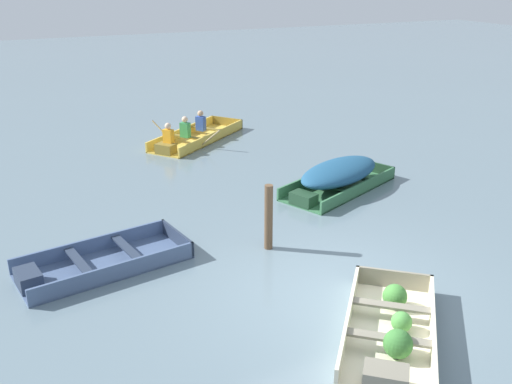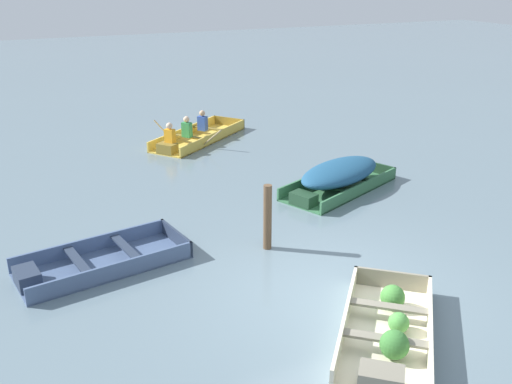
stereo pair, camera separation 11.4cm
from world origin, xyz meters
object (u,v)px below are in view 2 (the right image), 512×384
Objects in this scene: dinghy_cream_foreground at (388,332)px; mooring_post at (268,217)px; skiff_green_near_moored at (339,175)px; skiff_slate_blue_mid_moored at (96,263)px; rowboat_yellow_with_crew at (195,136)px.

mooring_post is at bearing 95.70° from dinghy_cream_foreground.
dinghy_cream_foreground is 0.86× the size of skiff_green_near_moored.
skiff_green_near_moored is 1.08× the size of skiff_slate_blue_mid_moored.
rowboat_yellow_with_crew is (0.69, 10.62, 0.03)m from dinghy_cream_foreground.
skiff_slate_blue_mid_moored is at bearing -121.25° from rowboat_yellow_with_crew.
rowboat_yellow_with_crew is 2.82× the size of mooring_post.
rowboat_yellow_with_crew is at bearing 109.31° from skiff_green_near_moored.
rowboat_yellow_with_crew is at bearing 58.75° from skiff_slate_blue_mid_moored.
rowboat_yellow_with_crew reaches higher than dinghy_cream_foreground.
rowboat_yellow_with_crew is (-1.84, 5.25, -0.19)m from skiff_green_near_moored.
mooring_post reaches higher than dinghy_cream_foreground.
dinghy_cream_foreground is 10.64m from rowboat_yellow_with_crew.
skiff_slate_blue_mid_moored is 7.91m from rowboat_yellow_with_crew.
skiff_green_near_moored is 6.14m from skiff_slate_blue_mid_moored.
skiff_slate_blue_mid_moored is (-5.95, -1.52, -0.27)m from skiff_green_near_moored.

